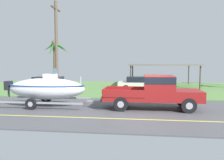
{
  "coord_description": "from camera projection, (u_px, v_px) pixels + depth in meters",
  "views": [
    {
      "loc": [
        -0.21,
        -12.31,
        2.69
      ],
      "look_at": [
        -2.01,
        1.96,
        1.55
      ],
      "focal_mm": 36.1,
      "sensor_mm": 36.0,
      "label": 1
    }
  ],
  "objects": [
    {
      "name": "boat_on_trailer",
      "position": [
        46.0,
        88.0,
        13.72
      ],
      "size": [
        6.07,
        2.31,
        2.32
      ],
      "color": "gray",
      "rests_on": "ground"
    },
    {
      "name": "parked_sedan_near",
      "position": [
        50.0,
        84.0,
        20.65
      ],
      "size": [
        4.34,
        1.92,
        1.38
      ],
      "color": "#99999E",
      "rests_on": "ground"
    },
    {
      "name": "ground",
      "position": [
        142.0,
        92.0,
        20.65
      ],
      "size": [
        36.0,
        22.0,
        0.11
      ],
      "color": "#4C4C51"
    },
    {
      "name": "pickup_truck_towing",
      "position": [
        158.0,
        91.0,
        12.89
      ],
      "size": [
        5.73,
        2.0,
        1.93
      ],
      "color": "maroon",
      "rests_on": "ground"
    },
    {
      "name": "utility_pole",
      "position": [
        56.0,
        47.0,
        17.85
      ],
      "size": [
        0.24,
        1.8,
        7.48
      ],
      "color": "brown",
      "rests_on": "ground"
    },
    {
      "name": "palm_tree_near_left",
      "position": [
        56.0,
        53.0,
        23.61
      ],
      "size": [
        2.74,
        3.35,
        5.08
      ],
      "color": "brown",
      "rests_on": "ground"
    },
    {
      "name": "parked_sedan_far",
      "position": [
        143.0,
        84.0,
        20.73
      ],
      "size": [
        4.65,
        1.86,
        1.38
      ],
      "color": "beige",
      "rests_on": "ground"
    },
    {
      "name": "carport_awning",
      "position": [
        162.0,
        65.0,
        24.68
      ],
      "size": [
        7.21,
        5.76,
        2.5
      ],
      "color": "#4C4238",
      "rests_on": "ground"
    }
  ]
}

